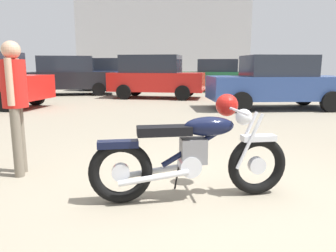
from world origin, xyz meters
TOP-DOWN VIEW (x-y plane):
  - ground_plane at (0.00, 0.00)m, footprint 80.00×80.00m
  - vintage_motorcycle at (-0.22, -0.13)m, footprint 2.07×0.74m
  - bystander at (-2.38, 0.61)m, footprint 0.30×0.45m
  - red_hatchback_near at (2.94, 6.91)m, footprint 4.30×2.11m
  - white_estate_far at (-4.99, 11.96)m, footprint 4.13×2.32m
  - blue_hatchback_right at (2.15, 13.82)m, footprint 4.41×2.41m
  - silver_sedan_mid at (-0.99, 10.38)m, footprint 4.14×2.37m
  - pale_sedan_back at (-3.29, 14.81)m, footprint 4.70×1.98m
  - industrial_building at (-0.53, 33.71)m, footprint 17.14×14.01m

SIDE VIEW (x-z plane):
  - ground_plane at x=0.00m, z-range 0.00..0.00m
  - vintage_motorcycle at x=-0.22m, z-range -0.04..1.03m
  - red_hatchback_near at x=2.94m, z-range 0.00..1.67m
  - blue_hatchback_right at x=2.15m, z-range 0.00..1.67m
  - white_estate_far at x=-4.99m, z-range 0.03..1.81m
  - silver_sedan_mid at x=-0.99m, z-range 0.03..1.81m
  - pale_sedan_back at x=-3.29m, z-range 0.07..1.81m
  - bystander at x=-2.38m, z-range 0.19..1.85m
  - industrial_building at x=-0.53m, z-range -3.99..13.76m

